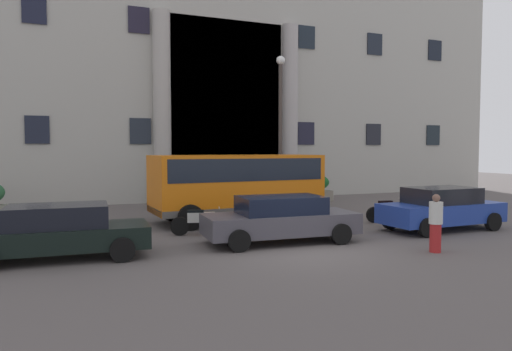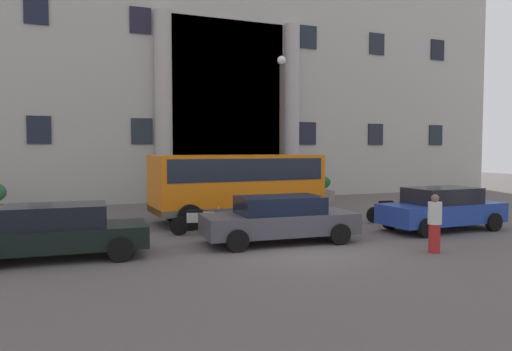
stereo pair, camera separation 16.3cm
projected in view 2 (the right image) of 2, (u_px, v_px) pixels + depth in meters
ground_plane at (301, 252)px, 13.10m from camera, size 80.00×64.00×0.12m
office_building_facade at (169, 57)px, 28.81m from camera, size 41.59×9.70×16.78m
orange_minibus at (237, 181)px, 18.14m from camera, size 6.50×2.90×2.55m
bus_stop_sign at (318, 177)px, 21.65m from camera, size 0.44×0.08×2.42m
hedge_planter_entrance_left at (261, 188)px, 24.15m from camera, size 1.51×0.71×1.69m
hedge_planter_entrance_right at (171, 194)px, 22.46m from camera, size 1.68×0.79×1.31m
hedge_planter_west at (315, 189)px, 25.07m from camera, size 1.89×0.80×1.43m
parked_sedan_second at (280, 219)px, 14.08m from camera, size 4.67×2.14×1.39m
white_taxi_kerbside at (57, 231)px, 11.99m from camera, size 4.53×2.12×1.38m
parked_coupe_end at (442, 209)px, 16.20m from camera, size 4.41×2.02×1.47m
motorcycle_near_kerb at (389, 210)px, 18.00m from camera, size 1.94×0.55×0.89m
scooter_by_planter at (199, 221)px, 15.32m from camera, size 1.93×0.77×0.89m
pedestrian_man_red_shirt at (435, 224)px, 12.70m from camera, size 0.36×0.36×1.58m
lamppost_plaza_centre at (281, 120)px, 22.04m from camera, size 0.40×0.40×7.09m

